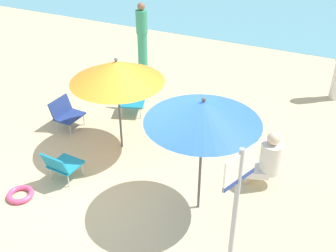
{
  "coord_description": "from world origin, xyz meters",
  "views": [
    {
      "loc": [
        2.91,
        -4.52,
        4.45
      ],
      "look_at": [
        0.38,
        0.88,
        0.7
      ],
      "focal_mm": 44.18,
      "sensor_mm": 36.0,
      "label": 1
    }
  ],
  "objects_px": {
    "beach_chair_b": "(66,112)",
    "person_a": "(142,36)",
    "umbrella_orange": "(117,72)",
    "warning_sign": "(236,200)",
    "umbrella_blue": "(203,112)",
    "beach_chair_a": "(133,96)",
    "beach_chair_c": "(61,164)",
    "person_b": "(268,159)",
    "swim_ring": "(20,195)"
  },
  "relations": [
    {
      "from": "beach_chair_b",
      "to": "person_a",
      "type": "xyz_separation_m",
      "value": [
        0.03,
        3.18,
        0.53
      ]
    },
    {
      "from": "umbrella_orange",
      "to": "warning_sign",
      "type": "distance_m",
      "value": 3.35
    },
    {
      "from": "umbrella_orange",
      "to": "warning_sign",
      "type": "xyz_separation_m",
      "value": [
        2.71,
        -1.97,
        -0.2
      ]
    },
    {
      "from": "umbrella_blue",
      "to": "beach_chair_a",
      "type": "bearing_deg",
      "value": 137.17
    },
    {
      "from": "beach_chair_c",
      "to": "warning_sign",
      "type": "xyz_separation_m",
      "value": [
        3.09,
        -0.7,
        1.0
      ]
    },
    {
      "from": "umbrella_orange",
      "to": "person_a",
      "type": "distance_m",
      "value": 3.65
    },
    {
      "from": "beach_chair_b",
      "to": "person_b",
      "type": "height_order",
      "value": "person_b"
    },
    {
      "from": "umbrella_orange",
      "to": "umbrella_blue",
      "type": "bearing_deg",
      "value": -25.61
    },
    {
      "from": "umbrella_orange",
      "to": "warning_sign",
      "type": "bearing_deg",
      "value": -36.04
    },
    {
      "from": "umbrella_orange",
      "to": "person_a",
      "type": "height_order",
      "value": "umbrella_orange"
    },
    {
      "from": "umbrella_blue",
      "to": "beach_chair_a",
      "type": "relative_size",
      "value": 2.7
    },
    {
      "from": "person_a",
      "to": "warning_sign",
      "type": "height_order",
      "value": "warning_sign"
    },
    {
      "from": "beach_chair_b",
      "to": "person_b",
      "type": "relative_size",
      "value": 0.59
    },
    {
      "from": "beach_chair_c",
      "to": "warning_sign",
      "type": "distance_m",
      "value": 3.32
    },
    {
      "from": "person_a",
      "to": "warning_sign",
      "type": "xyz_separation_m",
      "value": [
        4.03,
        -5.3,
        0.47
      ]
    },
    {
      "from": "umbrella_blue",
      "to": "person_b",
      "type": "xyz_separation_m",
      "value": [
        0.78,
        0.98,
        -1.18
      ]
    },
    {
      "from": "person_b",
      "to": "warning_sign",
      "type": "xyz_separation_m",
      "value": [
        0.04,
        -2.04,
        0.83
      ]
    },
    {
      "from": "umbrella_orange",
      "to": "beach_chair_c",
      "type": "distance_m",
      "value": 1.79
    },
    {
      "from": "beach_chair_c",
      "to": "warning_sign",
      "type": "relative_size",
      "value": 0.3
    },
    {
      "from": "umbrella_blue",
      "to": "umbrella_orange",
      "type": "xyz_separation_m",
      "value": [
        -1.89,
        0.91,
        -0.16
      ]
    },
    {
      "from": "warning_sign",
      "to": "swim_ring",
      "type": "height_order",
      "value": "warning_sign"
    },
    {
      "from": "beach_chair_b",
      "to": "warning_sign",
      "type": "bearing_deg",
      "value": -23.95
    },
    {
      "from": "warning_sign",
      "to": "swim_ring",
      "type": "bearing_deg",
      "value": -159.87
    },
    {
      "from": "person_b",
      "to": "umbrella_blue",
      "type": "bearing_deg",
      "value": 34.33
    },
    {
      "from": "umbrella_blue",
      "to": "person_b",
      "type": "height_order",
      "value": "umbrella_blue"
    },
    {
      "from": "beach_chair_a",
      "to": "beach_chair_c",
      "type": "distance_m",
      "value": 2.55
    },
    {
      "from": "umbrella_blue",
      "to": "warning_sign",
      "type": "height_order",
      "value": "warning_sign"
    },
    {
      "from": "umbrella_orange",
      "to": "beach_chair_a",
      "type": "distance_m",
      "value": 1.8
    },
    {
      "from": "beach_chair_b",
      "to": "beach_chair_c",
      "type": "distance_m",
      "value": 1.72
    },
    {
      "from": "person_a",
      "to": "beach_chair_c",
      "type": "bearing_deg",
      "value": 22.88
    },
    {
      "from": "umbrella_orange",
      "to": "swim_ring",
      "type": "xyz_separation_m",
      "value": [
        -0.75,
        -1.89,
        -1.5
      ]
    },
    {
      "from": "beach_chair_a",
      "to": "person_a",
      "type": "distance_m",
      "value": 2.28
    },
    {
      "from": "person_a",
      "to": "beach_chair_a",
      "type": "bearing_deg",
      "value": 33.97
    },
    {
      "from": "beach_chair_a",
      "to": "beach_chair_c",
      "type": "relative_size",
      "value": 1.18
    },
    {
      "from": "umbrella_blue",
      "to": "beach_chair_b",
      "type": "height_order",
      "value": "umbrella_blue"
    },
    {
      "from": "umbrella_blue",
      "to": "beach_chair_a",
      "type": "distance_m",
      "value": 3.48
    },
    {
      "from": "person_a",
      "to": "warning_sign",
      "type": "relative_size",
      "value": 0.84
    },
    {
      "from": "umbrella_orange",
      "to": "beach_chair_b",
      "type": "relative_size",
      "value": 3.02
    },
    {
      "from": "beach_chair_b",
      "to": "warning_sign",
      "type": "relative_size",
      "value": 0.29
    },
    {
      "from": "person_b",
      "to": "swim_ring",
      "type": "height_order",
      "value": "person_b"
    },
    {
      "from": "beach_chair_c",
      "to": "person_a",
      "type": "distance_m",
      "value": 4.73
    },
    {
      "from": "beach_chair_b",
      "to": "person_a",
      "type": "distance_m",
      "value": 3.23
    },
    {
      "from": "beach_chair_a",
      "to": "beach_chair_b",
      "type": "distance_m",
      "value": 1.44
    },
    {
      "from": "beach_chair_a",
      "to": "person_b",
      "type": "bearing_deg",
      "value": 49.78
    },
    {
      "from": "umbrella_blue",
      "to": "swim_ring",
      "type": "bearing_deg",
      "value": -159.63
    },
    {
      "from": "person_a",
      "to": "person_b",
      "type": "relative_size",
      "value": 1.69
    },
    {
      "from": "beach_chair_a",
      "to": "person_b",
      "type": "distance_m",
      "value": 3.37
    },
    {
      "from": "swim_ring",
      "to": "beach_chair_b",
      "type": "bearing_deg",
      "value": 106.57
    },
    {
      "from": "beach_chair_b",
      "to": "person_a",
      "type": "bearing_deg",
      "value": 92.96
    },
    {
      "from": "beach_chair_c",
      "to": "beach_chair_b",
      "type": "bearing_deg",
      "value": 38.78
    }
  ]
}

